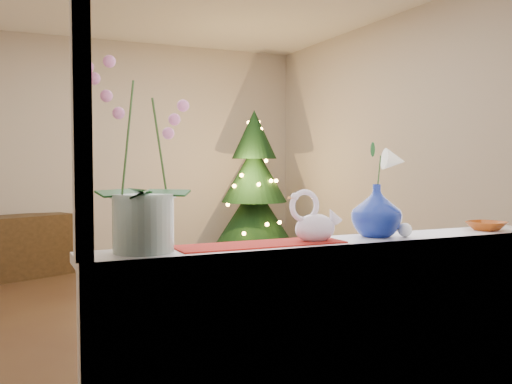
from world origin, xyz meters
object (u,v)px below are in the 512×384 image
at_px(paperweight, 405,230).
at_px(side_table, 27,246).
at_px(orchid_pot, 143,155).
at_px(xmas_tree, 254,189).
at_px(blue_vase, 377,207).
at_px(swan, 315,217).
at_px(amber_dish, 487,226).

bearing_deg(paperweight, side_table, 106.40).
relative_size(orchid_pot, side_table, 0.80).
distance_m(paperweight, xmas_tree, 4.25).
relative_size(orchid_pot, xmas_tree, 0.38).
relative_size(blue_vase, xmas_tree, 0.14).
bearing_deg(swan, blue_vase, 2.45).
height_order(orchid_pot, xmas_tree, xmas_tree).
bearing_deg(xmas_tree, orchid_pot, -119.28).
xyz_separation_m(swan, side_table, (-0.93, 4.63, -0.69)).
bearing_deg(blue_vase, side_table, 105.34).
xyz_separation_m(amber_dish, xmas_tree, (0.59, 4.07, -0.01)).
height_order(orchid_pot, blue_vase, orchid_pot).
relative_size(orchid_pot, amber_dish, 4.66).
xyz_separation_m(orchid_pot, amber_dish, (1.68, -0.03, -0.34)).
relative_size(orchid_pot, paperweight, 11.43).
bearing_deg(paperweight, blue_vase, 150.96).
distance_m(xmas_tree, side_table, 2.61).
bearing_deg(amber_dish, paperweight, -176.54).
relative_size(swan, amber_dish, 1.59).
bearing_deg(blue_vase, xmas_tree, 73.22).
relative_size(swan, side_table, 0.27).
distance_m(orchid_pot, paperweight, 1.20).
relative_size(blue_vase, amber_dish, 1.76).
bearing_deg(orchid_pot, swan, -2.41).
bearing_deg(xmas_tree, amber_dish, -98.19).
xyz_separation_m(blue_vase, paperweight, (0.11, -0.06, -0.10)).
height_order(blue_vase, side_table, blue_vase).
bearing_deg(amber_dish, orchid_pot, 179.03).
bearing_deg(paperweight, swan, 176.13).
xyz_separation_m(xmas_tree, side_table, (-2.48, 0.57, -0.59)).
distance_m(swan, amber_dish, 0.97).
distance_m(paperweight, side_table, 4.90).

